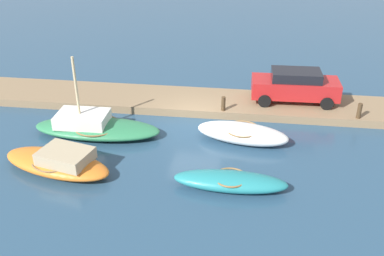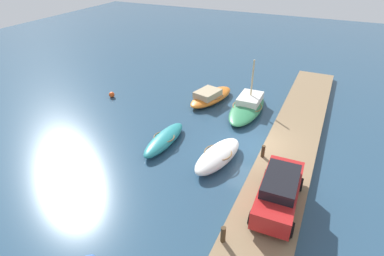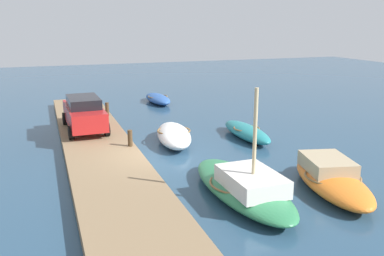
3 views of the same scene
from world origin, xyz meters
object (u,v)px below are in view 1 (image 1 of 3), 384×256
Objects in this scene: sailboat_green at (94,126)px; rowboat_white at (242,133)px; rowboat_teal at (230,181)px; parked_car at (295,85)px; mooring_post_mid_west at (223,104)px; mooring_post_west at (359,111)px; motorboat_orange at (58,162)px.

sailboat_green is 6.79m from rowboat_white.
rowboat_teal is at bearing 95.08° from rowboat_white.
rowboat_teal is at bearing 67.79° from parked_car.
rowboat_teal is 6.03× the size of mooring_post_mid_west.
rowboat_white is 0.98× the size of parked_car.
mooring_post_mid_west is at bearing -55.89° from rowboat_white.
mooring_post_west is at bearing -133.63° from rowboat_teal.
mooring_post_west is (-12.67, -5.70, 0.34)m from motorboat_orange.
sailboat_green is 1.36× the size of rowboat_teal.
motorboat_orange is 1.14× the size of parked_car.
mooring_post_mid_west is (6.47, 0.00, -0.02)m from mooring_post_west.
mooring_post_mid_west is (1.03, -2.30, 0.34)m from rowboat_white.
motorboat_orange is 13.90m from mooring_post_west.
mooring_post_mid_west is at bearing 22.12° from parked_car.
mooring_post_mid_west is (-6.20, -5.70, 0.32)m from motorboat_orange.
motorboat_orange is (0.44, 3.14, 0.01)m from sailboat_green.
mooring_post_mid_west is at bearing -156.72° from sailboat_green.
sailboat_green is 10.19m from parked_car.
sailboat_green reaches higher than parked_car.
rowboat_teal is 0.98× the size of parked_car.
motorboat_orange is at bearing 81.39° from sailboat_green.
rowboat_teal is at bearing 151.39° from sailboat_green.
parked_car is (-3.52, -1.56, 0.52)m from mooring_post_mid_west.
parked_car reaches higher than motorboat_orange.
motorboat_orange is at bearing -2.09° from rowboat_teal.
rowboat_white is (-0.32, -3.68, 0.09)m from rowboat_teal.
sailboat_green is at bearing -84.10° from motorboat_orange.
parked_car is at bearing -110.18° from rowboat_teal.
rowboat_white is (-7.23, -3.40, -0.01)m from motorboat_orange.
motorboat_orange is 12.16m from parked_car.
motorboat_orange reaches higher than rowboat_white.
rowboat_white is at bearing -178.51° from sailboat_green.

